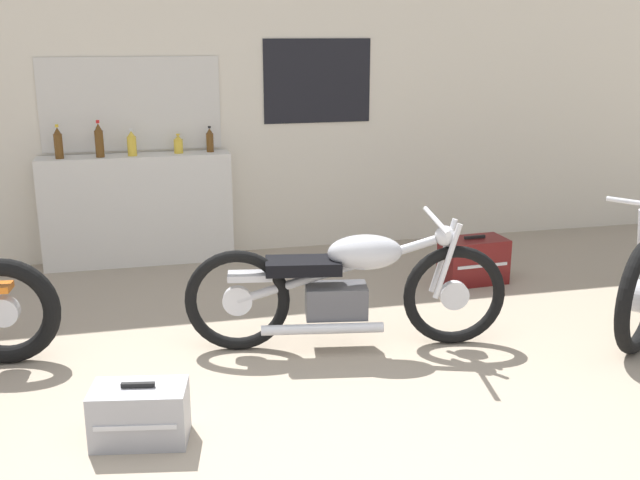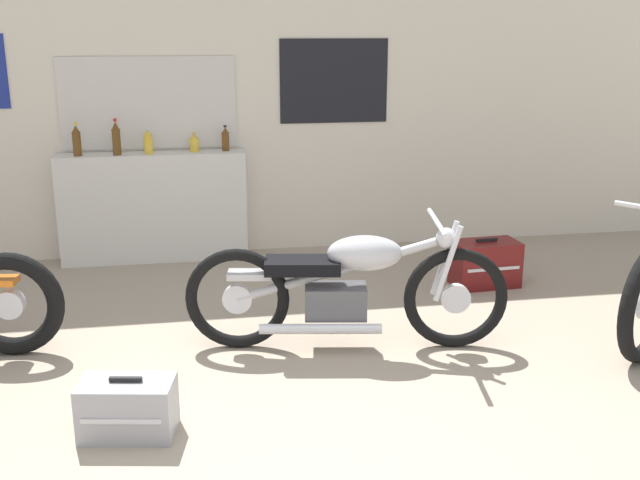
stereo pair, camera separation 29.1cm
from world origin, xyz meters
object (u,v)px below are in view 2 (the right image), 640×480
bottle_leftmost (77,141)px  motorcycle_silver (347,286)px  bottle_rightmost (225,140)px  bottle_left_center (116,139)px  hard_case_silver (128,408)px  hard_case_darkred (485,264)px  bottle_center (148,142)px  bottle_right_center (194,143)px

bottle_leftmost → motorcycle_silver: size_ratio=0.14×
bottle_leftmost → bottle_rightmost: (1.23, 0.06, -0.03)m
bottle_left_center → hard_case_silver: size_ratio=0.61×
motorcycle_silver → hard_case_darkred: size_ratio=3.84×
bottle_center → motorcycle_silver: bottle_center is taller
bottle_rightmost → motorcycle_silver: 2.35m
bottle_center → bottle_right_center: 0.39m
hard_case_silver → bottle_rightmost: bearing=77.5°
motorcycle_silver → bottle_right_center: bearing=112.3°
bottle_leftmost → hard_case_darkred: bottle_leftmost is taller
motorcycle_silver → hard_case_darkred: 1.67m
bottle_right_center → hard_case_darkred: bearing=-28.0°
bottle_leftmost → bottle_right_center: bottle_leftmost is taller
bottle_left_center → bottle_right_center: bottle_left_center is taller
bottle_left_center → hard_case_darkred: 3.21m
bottle_rightmost → hard_case_darkred: bottle_rightmost is taller
motorcycle_silver → hard_case_silver: 1.58m
bottle_leftmost → bottle_right_center: size_ratio=1.69×
bottle_leftmost → bottle_right_center: (0.96, 0.05, -0.05)m
hard_case_darkred → bottle_rightmost: bearing=148.6°
bottle_left_center → bottle_center: bearing=3.4°
motorcycle_silver → bottle_left_center: bearing=126.0°
bottle_right_center → motorcycle_silver: bearing=-67.7°
bottle_center → motorcycle_silver: 2.56m
bottle_right_center → hard_case_darkred: 2.65m
bottle_right_center → bottle_rightmost: bearing=1.6°
bottle_right_center → motorcycle_silver: 2.42m
bottle_center → hard_case_silver: (-0.02, -2.99, -0.90)m
hard_case_darkred → bottle_leftmost: bearing=160.4°
bottle_center → bottle_rightmost: size_ratio=1.01×
bottle_leftmost → bottle_center: 0.58m
bottle_leftmost → motorcycle_silver: bottle_leftmost is taller
motorcycle_silver → hard_case_silver: (-1.29, -0.86, -0.27)m
bottle_right_center → bottle_center: bearing=-173.2°
bottle_center → hard_case_darkred: (2.61, -1.14, -0.86)m
bottle_leftmost → bottle_left_center: size_ratio=0.91×
bottle_leftmost → hard_case_darkred: size_ratio=0.53×
bottle_center → bottle_leftmost: bearing=-179.6°
bottle_leftmost → hard_case_darkred: bearing=-19.6°
bottle_left_center → hard_case_silver: bearing=-85.4°
bottle_left_center → motorcycle_silver: (1.53, -2.11, -0.67)m
bottle_left_center → bottle_leftmost: bearing=177.9°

